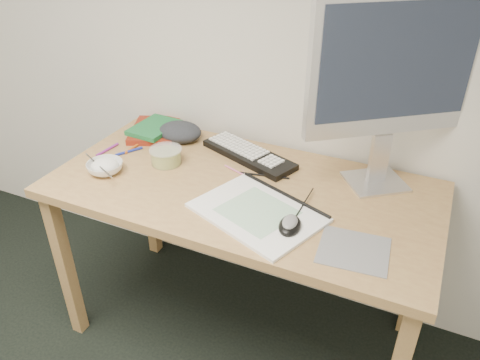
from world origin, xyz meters
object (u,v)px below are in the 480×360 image
object	(u,v)px
monitor	(395,70)
rice_bowl	(105,168)
keyboard	(249,155)
sketchpad	(257,213)
desk	(242,204)

from	to	relation	value
monitor	rice_bowl	distance (m)	1.08
keyboard	rice_bowl	size ratio (longest dim) A/B	3.04
sketchpad	keyboard	distance (m)	0.39
desk	keyboard	world-z (taller)	keyboard
keyboard	rice_bowl	world-z (taller)	rice_bowl
desk	sketchpad	world-z (taller)	sketchpad
desk	keyboard	size ratio (longest dim) A/B	3.41
desk	rice_bowl	size ratio (longest dim) A/B	10.37
sketchpad	rice_bowl	distance (m)	0.63
desk	rice_bowl	bearing A→B (deg)	-165.52
keyboard	monitor	bearing A→B (deg)	23.02
keyboard	rice_bowl	distance (m)	0.56
sketchpad	monitor	size ratio (longest dim) A/B	0.60
desk	monitor	world-z (taller)	monitor
sketchpad	monitor	distance (m)	0.64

